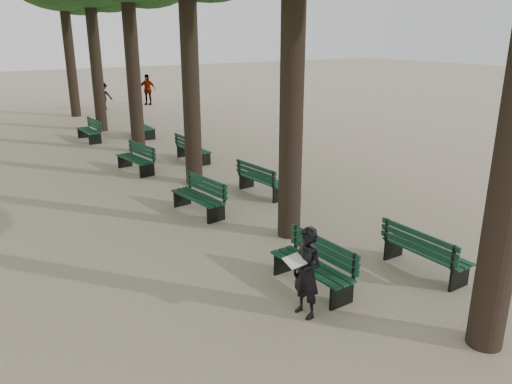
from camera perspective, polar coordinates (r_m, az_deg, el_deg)
ground at (r=8.69m, az=7.49°, el=-13.45°), size 120.00×120.00×0.00m
bench_left_0 at (r=9.26m, az=6.35°, el=-9.37°), size 0.65×1.82×0.92m
bench_left_1 at (r=12.91m, az=-6.62°, el=-1.31°), size 0.80×1.86×0.92m
bench_left_2 at (r=17.13m, az=-13.61°, el=3.14°), size 0.81×1.86×0.92m
bench_left_3 at (r=22.60m, az=-18.54°, el=6.23°), size 0.65×1.82×0.92m
bench_right_0 at (r=10.32m, az=18.73°, el=-7.29°), size 0.60×1.81×0.92m
bench_right_1 at (r=14.33m, az=0.79°, el=0.76°), size 0.73×1.84×0.92m
bench_right_2 at (r=18.21m, az=-7.17°, el=4.37°), size 0.64×1.82×0.92m
bench_right_3 at (r=22.86m, az=-12.76°, el=6.84°), size 0.59×1.81×0.92m
man_with_map at (r=8.21m, az=5.81°, el=-9.15°), size 0.62×0.65×1.55m
pedestrian_c at (r=32.93m, az=-12.32°, el=11.37°), size 1.10×1.02×1.91m
pedestrian_b at (r=31.55m, az=-17.04°, el=10.44°), size 1.08×0.67×1.60m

